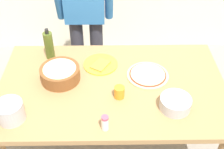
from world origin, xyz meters
name	(u,v)px	position (x,y,z in m)	size (l,w,h in m)	color
ground	(112,148)	(0.00, 0.00, 0.00)	(8.00, 8.00, 0.00)	gray
dining_table	(112,94)	(0.00, 0.00, 0.67)	(1.60, 0.96, 0.76)	#A37A4C
person_cook	(85,10)	(-0.23, 0.76, 0.94)	(0.49, 0.25, 1.62)	#2D2D38
pizza_raw_on_board	(148,75)	(0.26, 0.09, 0.77)	(0.30, 0.30, 0.02)	beige
plate_with_slice	(101,64)	(-0.09, 0.22, 0.77)	(0.26, 0.26, 0.02)	gold
popcorn_bowl	(60,73)	(-0.37, 0.06, 0.82)	(0.28, 0.28, 0.11)	brown
mixing_bowl_steel	(175,103)	(0.40, -0.22, 0.80)	(0.20, 0.20, 0.08)	#B7B7BC
olive_oil_bottle	(49,45)	(-0.48, 0.33, 0.87)	(0.07, 0.07, 0.26)	#47561E
steel_pot	(10,111)	(-0.62, -0.30, 0.83)	(0.17, 0.17, 0.13)	#B7B7BC
cup_orange	(119,92)	(0.05, -0.12, 0.80)	(0.07, 0.07, 0.09)	orange
salt_shaker	(105,123)	(-0.05, -0.39, 0.81)	(0.04, 0.04, 0.11)	white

